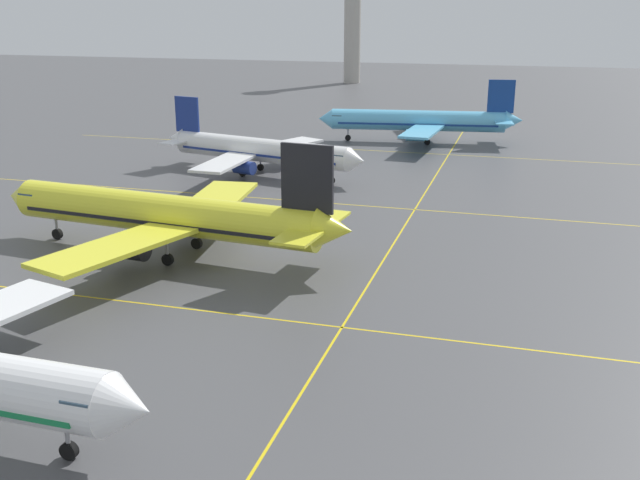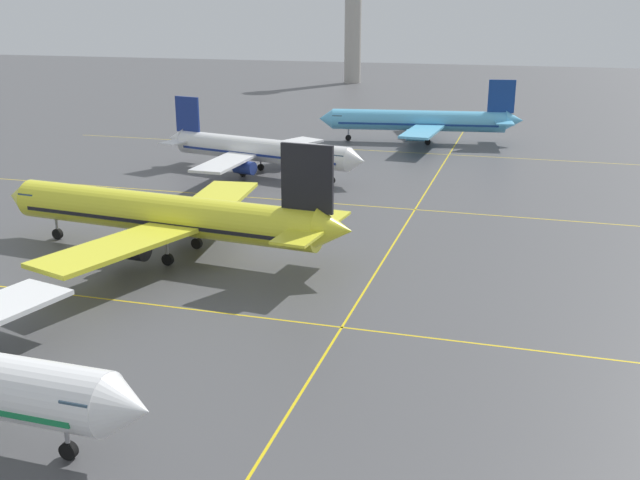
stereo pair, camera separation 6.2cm
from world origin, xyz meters
name	(u,v)px [view 2 (the right image)]	position (x,y,z in m)	size (l,w,h in m)	color
airliner_second_row	(167,215)	(-20.93, 45.91, 4.17)	(39.33, 33.75, 12.22)	yellow
airliner_third_row	(259,150)	(-25.20, 82.72, 3.62)	(33.81, 28.74, 10.60)	white
airliner_far_left_stand	(421,121)	(-6.47, 115.56, 3.89)	(36.60, 31.28, 11.38)	#5BB7E5
taxiway_markings	(386,255)	(0.00, 51.74, 0.00)	(139.91, 157.63, 0.01)	yellow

